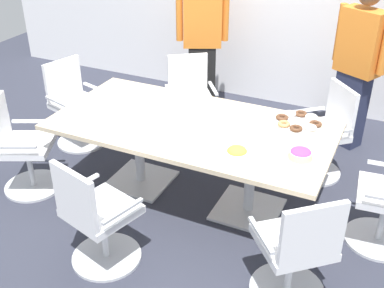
# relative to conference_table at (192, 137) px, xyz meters

# --- Properties ---
(ground_plane) EXTENTS (10.00, 10.00, 0.01)m
(ground_plane) POSITION_rel_conference_table_xyz_m (0.00, 0.00, -0.63)
(ground_plane) COLOR #2D303D
(conference_table) EXTENTS (2.40, 1.20, 0.75)m
(conference_table) POSITION_rel_conference_table_xyz_m (0.00, 0.00, 0.00)
(conference_table) COLOR #CCB793
(conference_table) RESTS_ON ground
(office_chair_0) EXTENTS (0.75, 0.75, 0.91)m
(office_chair_0) POSITION_rel_conference_table_xyz_m (-0.51, 1.05, -0.22)
(office_chair_0) COLOR silver
(office_chair_0) RESTS_ON ground
(office_chair_1) EXTENTS (0.67, 0.67, 0.91)m
(office_chair_1) POSITION_rel_conference_table_xyz_m (-1.59, 0.40, -0.22)
(office_chair_1) COLOR silver
(office_chair_1) RESTS_ON ground
(office_chair_2) EXTENTS (0.72, 0.72, 0.91)m
(office_chair_2) POSITION_rel_conference_table_xyz_m (-1.48, -0.55, -0.22)
(office_chair_2) COLOR silver
(office_chair_2) RESTS_ON ground
(office_chair_3) EXTENTS (0.67, 0.67, 0.91)m
(office_chair_3) POSITION_rel_conference_table_xyz_m (-0.26, -1.09, -0.22)
(office_chair_3) COLOR silver
(office_chair_3) RESTS_ON ground
(office_chair_4) EXTENTS (0.76, 0.76, 0.91)m
(office_chair_4) POSITION_rel_conference_table_xyz_m (1.15, -0.81, -0.22)
(office_chair_4) COLOR silver
(office_chair_4) RESTS_ON ground
(office_chair_6) EXTENTS (0.76, 0.76, 0.91)m
(office_chair_6) POSITION_rel_conference_table_xyz_m (0.97, 0.90, -0.22)
(office_chair_6) COLOR silver
(office_chair_6) RESTS_ON ground
(person_standing_0) EXTENTS (0.59, 0.39, 1.75)m
(person_standing_0) POSITION_rel_conference_table_xyz_m (-0.68, 1.72, 0.29)
(person_standing_0) COLOR black
(person_standing_0) RESTS_ON ground
(person_standing_1) EXTENTS (0.58, 0.40, 1.73)m
(person_standing_1) POSITION_rel_conference_table_xyz_m (1.11, 1.62, 0.28)
(person_standing_1) COLOR #232842
(person_standing_1) RESTS_ON ground
(snack_bowl_chips_yellow) EXTENTS (0.17, 0.17, 0.11)m
(snack_bowl_chips_yellow) POSITION_rel_conference_table_xyz_m (0.55, -0.39, 0.18)
(snack_bowl_chips_yellow) COLOR white
(snack_bowl_chips_yellow) RESTS_ON conference_table
(snack_bowl_candy_mix) EXTENTS (0.18, 0.18, 0.08)m
(snack_bowl_candy_mix) POSITION_rel_conference_table_xyz_m (0.98, -0.16, 0.16)
(snack_bowl_candy_mix) COLOR beige
(snack_bowl_candy_mix) RESTS_ON conference_table
(donut_platter) EXTENTS (0.40, 0.40, 0.04)m
(donut_platter) POSITION_rel_conference_table_xyz_m (0.82, 0.39, 0.14)
(donut_platter) COLOR white
(donut_platter) RESTS_ON conference_table
(napkin_pile) EXTENTS (0.14, 0.14, 0.07)m
(napkin_pile) POSITION_rel_conference_table_xyz_m (-0.94, 0.33, 0.16)
(napkin_pile) COLOR white
(napkin_pile) RESTS_ON conference_table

